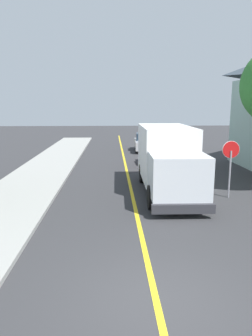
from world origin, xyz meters
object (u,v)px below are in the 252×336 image
(box_truck, at_px, (167,157))
(parked_car_mid, at_px, (145,143))
(stop_sign, at_px, (231,158))
(parked_car_near, at_px, (157,155))

(box_truck, relative_size, parked_car_mid, 1.61)
(stop_sign, bearing_deg, box_truck, 157.80)
(parked_car_mid, relative_size, stop_sign, 1.69)
(box_truck, distance_m, parked_car_mid, 14.13)
(parked_car_near, bearing_deg, box_truck, -94.31)
(parked_car_near, relative_size, parked_car_mid, 0.99)
(box_truck, distance_m, stop_sign, 2.93)
(parked_car_mid, height_order, stop_sign, stop_sign)
(box_truck, relative_size, parked_car_near, 1.62)
(parked_car_mid, distance_m, stop_sign, 15.41)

